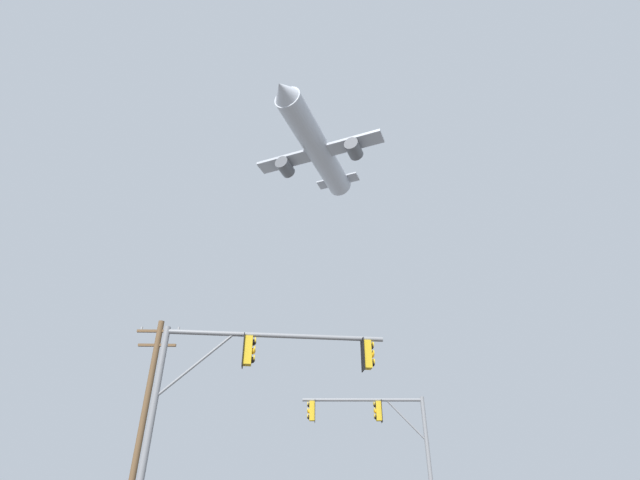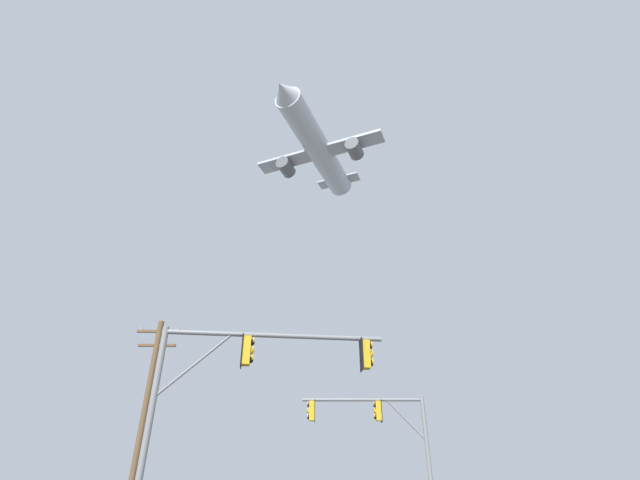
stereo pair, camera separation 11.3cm
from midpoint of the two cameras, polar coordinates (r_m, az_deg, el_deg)
signal_pole_near at (r=14.41m, az=-9.91°, el=-16.84°), size 7.04×0.95×6.11m
signal_pole_far at (r=23.38m, az=7.96°, el=-22.69°), size 6.04×0.52×5.73m
utility_pole at (r=22.70m, az=-21.46°, el=-19.76°), size 2.20×0.28×8.95m
airplane at (r=55.04m, az=-0.25°, el=11.77°), size 15.56×20.15×5.70m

